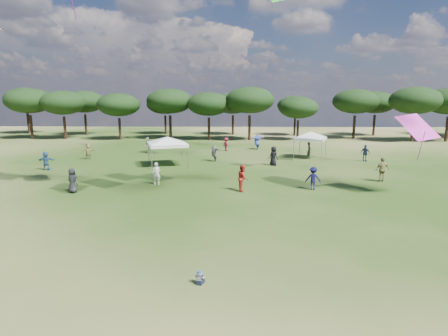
{
  "coord_description": "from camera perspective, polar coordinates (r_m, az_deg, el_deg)",
  "views": [
    {
      "loc": [
        1.24,
        -9.51,
        5.93
      ],
      "look_at": [
        0.77,
        6.0,
        3.04
      ],
      "focal_mm": 30.0,
      "sensor_mm": 36.0,
      "label": 1
    }
  ],
  "objects": [
    {
      "name": "ground",
      "position": [
        11.28,
        -5.2,
        -21.21
      ],
      "size": [
        140.0,
        140.0,
        0.0
      ],
      "primitive_type": "plane",
      "color": "#2B4514",
      "rests_on": "ground"
    },
    {
      "name": "tree_line",
      "position": [
        56.93,
        2.94,
        10.04
      ],
      "size": [
        108.78,
        17.63,
        7.77
      ],
      "color": "black",
      "rests_on": "ground"
    },
    {
      "name": "toddler",
      "position": [
        12.64,
        -3.7,
        -16.4
      ],
      "size": [
        0.34,
        0.37,
        0.46
      ],
      "rotation": [
        0.0,
        0.0,
        -0.31
      ],
      "color": "black",
      "rests_on": "ground"
    },
    {
      "name": "tent_right",
      "position": [
        38.52,
        13.06,
        5.23
      ],
      "size": [
        5.37,
        5.37,
        2.96
      ],
      "rotation": [
        0.0,
        0.0,
        -0.38
      ],
      "color": "gray",
      "rests_on": "ground"
    },
    {
      "name": "tent_left",
      "position": [
        33.69,
        -8.63,
        4.54
      ],
      "size": [
        6.36,
        6.36,
        2.89
      ],
      "rotation": [
        0.0,
        0.0,
        0.31
      ],
      "color": "gray",
      "rests_on": "ground"
    },
    {
      "name": "festival_crowd",
      "position": [
        34.8,
        -1.08,
        2.13
      ],
      "size": [
        29.49,
        22.28,
        1.8
      ],
      "color": "olive",
      "rests_on": "ground"
    }
  ]
}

